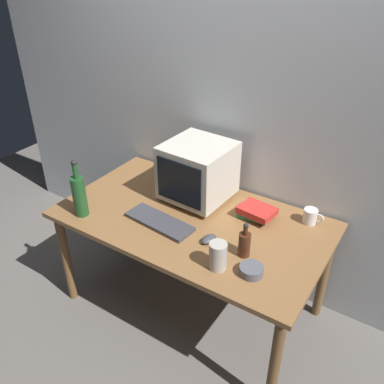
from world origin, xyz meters
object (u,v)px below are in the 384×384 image
object	(u,v)px
book_stack	(256,212)
cd_spindle	(251,270)
crt_monitor	(198,171)
metal_canister	(218,256)
computer_mouse	(209,239)
keyboard	(159,222)
bottle_tall	(79,195)
mug	(311,216)
bottle_short	(244,244)

from	to	relation	value
book_stack	cd_spindle	bearing A→B (deg)	-67.15
crt_monitor	metal_canister	xyz separation A→B (m)	(0.43, -0.50, -0.12)
computer_mouse	keyboard	bearing A→B (deg)	-163.14
computer_mouse	book_stack	xyz separation A→B (m)	(0.12, 0.34, 0.02)
bottle_tall	mug	distance (m)	1.35
keyboard	bottle_short	distance (m)	0.54
keyboard	bottle_short	bearing A→B (deg)	7.30
book_stack	bottle_tall	bearing A→B (deg)	-149.25
computer_mouse	cd_spindle	size ratio (longest dim) A/B	0.83
cd_spindle	book_stack	bearing A→B (deg)	112.85
metal_canister	mug	bearing A→B (deg)	67.44
crt_monitor	book_stack	distance (m)	0.43
bottle_short	book_stack	distance (m)	0.35
keyboard	cd_spindle	size ratio (longest dim) A/B	3.50
keyboard	cd_spindle	bearing A→B (deg)	-2.81
book_stack	metal_canister	bearing A→B (deg)	-86.95
book_stack	metal_canister	distance (m)	0.50
crt_monitor	computer_mouse	bearing A→B (deg)	-49.90
crt_monitor	mug	size ratio (longest dim) A/B	3.37
book_stack	bottle_short	bearing A→B (deg)	-74.71
crt_monitor	bottle_short	distance (m)	0.61
mug	keyboard	bearing A→B (deg)	-146.57
bottle_short	metal_canister	size ratio (longest dim) A/B	1.34
computer_mouse	book_stack	distance (m)	0.36
crt_monitor	keyboard	bearing A→B (deg)	-96.08
book_stack	computer_mouse	bearing A→B (deg)	-108.72
mug	cd_spindle	size ratio (longest dim) A/B	1.00
bottle_tall	crt_monitor	bearing A→B (deg)	47.57
computer_mouse	mug	distance (m)	0.62
computer_mouse	mug	size ratio (longest dim) A/B	0.83
computer_mouse	metal_canister	xyz separation A→B (m)	(0.14, -0.15, 0.06)
cd_spindle	bottle_short	bearing A→B (deg)	131.36
cd_spindle	metal_canister	distance (m)	0.18
bottle_tall	metal_canister	distance (m)	0.92
keyboard	metal_canister	distance (m)	0.49
bottle_tall	bottle_short	distance (m)	1.00
bottle_tall	metal_canister	xyz separation A→B (m)	(0.91, 0.03, -0.06)
bottle_tall	bottle_short	size ratio (longest dim) A/B	1.81
bottle_short	mug	size ratio (longest dim) A/B	1.67
keyboard	metal_canister	xyz separation A→B (m)	(0.47, -0.14, 0.06)
bottle_short	cd_spindle	world-z (taller)	bottle_short
crt_monitor	cd_spindle	xyz separation A→B (m)	(0.59, -0.45, -0.17)
crt_monitor	cd_spindle	distance (m)	0.76
cd_spindle	metal_canister	size ratio (longest dim) A/B	0.80
cd_spindle	crt_monitor	bearing A→B (deg)	143.01
computer_mouse	bottle_tall	world-z (taller)	bottle_tall
computer_mouse	bottle_tall	bearing A→B (deg)	-151.68
mug	bottle_tall	bearing A→B (deg)	-150.86
computer_mouse	bottle_short	distance (m)	0.22
book_stack	cd_spindle	distance (m)	0.49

